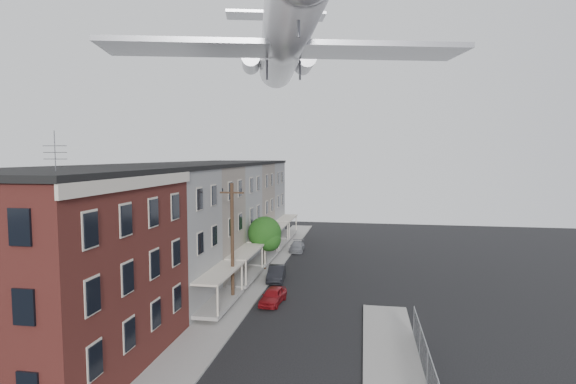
{
  "coord_description": "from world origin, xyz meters",
  "views": [
    {
      "loc": [
        3.9,
        -13.42,
        11.02
      ],
      "look_at": [
        0.51,
        6.5,
        9.36
      ],
      "focal_mm": 28.0,
      "sensor_mm": 36.0,
      "label": 1
    }
  ],
  "objects_px": {
    "utility_pole": "(232,242)",
    "car_near": "(273,296)",
    "airplane": "(284,41)",
    "street_tree": "(266,235)",
    "car_mid": "(276,273)",
    "car_far": "(297,247)"
  },
  "relations": [
    {
      "from": "utility_pole",
      "to": "car_near",
      "type": "distance_m",
      "value": 5.05
    },
    {
      "from": "car_near",
      "to": "airplane",
      "type": "distance_m",
      "value": 19.85
    },
    {
      "from": "street_tree",
      "to": "car_near",
      "type": "distance_m",
      "value": 10.18
    },
    {
      "from": "car_near",
      "to": "street_tree",
      "type": "bearing_deg",
      "value": 111.43
    },
    {
      "from": "street_tree",
      "to": "car_near",
      "type": "height_order",
      "value": "street_tree"
    },
    {
      "from": "street_tree",
      "to": "utility_pole",
      "type": "bearing_deg",
      "value": -91.89
    },
    {
      "from": "street_tree",
      "to": "car_near",
      "type": "bearing_deg",
      "value": -74.5
    },
    {
      "from": "car_near",
      "to": "car_mid",
      "type": "distance_m",
      "value": 6.15
    },
    {
      "from": "car_mid",
      "to": "utility_pole",
      "type": "bearing_deg",
      "value": -111.52
    },
    {
      "from": "car_near",
      "to": "airplane",
      "type": "bearing_deg",
      "value": 94.18
    },
    {
      "from": "car_near",
      "to": "car_far",
      "type": "bearing_deg",
      "value": 98.87
    },
    {
      "from": "utility_pole",
      "to": "car_mid",
      "type": "bearing_deg",
      "value": 73.12
    },
    {
      "from": "street_tree",
      "to": "car_far",
      "type": "bearing_deg",
      "value": 79.32
    },
    {
      "from": "street_tree",
      "to": "car_far",
      "type": "height_order",
      "value": "street_tree"
    },
    {
      "from": "utility_pole",
      "to": "street_tree",
      "type": "bearing_deg",
      "value": 88.11
    },
    {
      "from": "utility_pole",
      "to": "car_far",
      "type": "height_order",
      "value": "utility_pole"
    },
    {
      "from": "utility_pole",
      "to": "car_mid",
      "type": "distance_m",
      "value": 7.98
    },
    {
      "from": "utility_pole",
      "to": "car_near",
      "type": "bearing_deg",
      "value": 9.86
    },
    {
      "from": "car_near",
      "to": "airplane",
      "type": "xyz_separation_m",
      "value": [
        0.12,
        3.97,
        19.45
      ]
    },
    {
      "from": "street_tree",
      "to": "airplane",
      "type": "xyz_separation_m",
      "value": [
        2.73,
        -5.44,
        16.6
      ]
    },
    {
      "from": "street_tree",
      "to": "airplane",
      "type": "distance_m",
      "value": 17.68
    },
    {
      "from": "utility_pole",
      "to": "airplane",
      "type": "distance_m",
      "value": 16.31
    }
  ]
}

